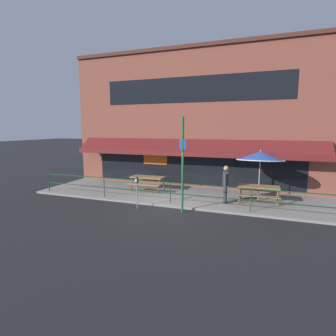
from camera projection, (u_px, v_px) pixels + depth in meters
ground_plane at (168, 207)px, 11.53m from camera, size 120.00×120.00×0.00m
patio_deck at (181, 195)px, 13.38m from camera, size 15.00×4.00×0.10m
restaurant_building at (193, 120)px, 14.86m from camera, size 15.00×1.60×7.93m
patio_railing at (170, 188)px, 11.68m from camera, size 13.84×0.04×0.97m
picnic_table_left at (148, 179)px, 14.16m from camera, size 1.80×1.42×0.76m
picnic_table_centre at (259, 189)px, 11.88m from camera, size 1.80×1.42×0.76m
patio_umbrella_centre at (260, 156)px, 11.94m from camera, size 2.14×2.14×2.39m
pedestrian_walking at (226, 182)px, 11.70m from camera, size 0.26×0.62×1.71m
parking_meter_near at (137, 183)px, 11.22m from camera, size 0.15×0.16×1.42m
street_sign_pole at (183, 164)px, 10.54m from camera, size 0.28×0.09×3.92m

